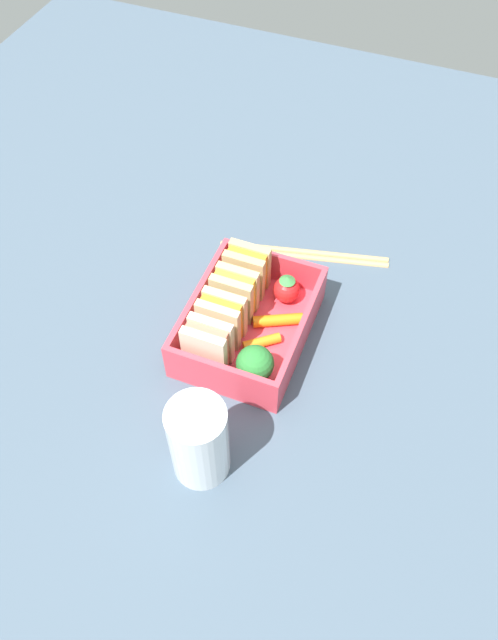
{
  "coord_description": "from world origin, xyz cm",
  "views": [
    {
      "loc": [
        -36.7,
        -14.25,
        55.45
      ],
      "look_at": [
        0.0,
        0.0,
        2.7
      ],
      "focal_mm": 35.0,
      "sensor_mm": 36.0,
      "label": 1
    }
  ],
  "objects_px": {
    "broccoli_floret": "(255,364)",
    "carrot_stick_left": "(262,342)",
    "carrot_stick_far_left": "(278,320)",
    "chopstick_pair": "(304,253)",
    "sandwich_center_right": "(247,270)",
    "sandwich_center_left": "(222,319)",
    "sandwich_left": "(208,345)",
    "strawberry_far_left": "(287,289)",
    "drinking_glass": "(199,441)",
    "sandwich_center": "(235,293)"
  },
  "relations": [
    {
      "from": "sandwich_center",
      "to": "chopstick_pair",
      "type": "bearing_deg",
      "value": -19.62
    },
    {
      "from": "sandwich_center",
      "to": "sandwich_center_right",
      "type": "xyz_separation_m",
      "value": [
        0.04,
        0.0,
        0.0
      ]
    },
    {
      "from": "sandwich_left",
      "to": "chopstick_pair",
      "type": "height_order",
      "value": "sandwich_left"
    },
    {
      "from": "sandwich_center_right",
      "to": "broccoli_floret",
      "type": "relative_size",
      "value": 1.24
    },
    {
      "from": "sandwich_center_left",
      "to": "carrot_stick_left",
      "type": "height_order",
      "value": "sandwich_center_left"
    },
    {
      "from": "strawberry_far_left",
      "to": "chopstick_pair",
      "type": "height_order",
      "value": "strawberry_far_left"
    },
    {
      "from": "sandwich_center_right",
      "to": "carrot_stick_left",
      "type": "distance_m",
      "value": 0.08
    },
    {
      "from": "carrot_stick_left",
      "to": "strawberry_far_left",
      "type": "bearing_deg",
      "value": -2.49
    },
    {
      "from": "sandwich_left",
      "to": "sandwich_center_right",
      "type": "bearing_deg",
      "value": 0.0
    },
    {
      "from": "broccoli_floret",
      "to": "sandwich_center_right",
      "type": "bearing_deg",
      "value": 25.12
    },
    {
      "from": "sandwich_left",
      "to": "strawberry_far_left",
      "type": "xyz_separation_m",
      "value": [
        0.11,
        -0.05,
        -0.01
      ]
    },
    {
      "from": "broccoli_floret",
      "to": "drinking_glass",
      "type": "bearing_deg",
      "value": 171.19
    },
    {
      "from": "sandwich_center_right",
      "to": "strawberry_far_left",
      "type": "xyz_separation_m",
      "value": [
        0.0,
        -0.05,
        -0.01
      ]
    },
    {
      "from": "broccoli_floret",
      "to": "carrot_stick_left",
      "type": "height_order",
      "value": "broccoli_floret"
    },
    {
      "from": "broccoli_floret",
      "to": "strawberry_far_left",
      "type": "distance_m",
      "value": 0.11
    },
    {
      "from": "carrot_stick_far_left",
      "to": "sandwich_center_right",
      "type": "bearing_deg",
      "value": 53.88
    },
    {
      "from": "sandwich_center_left",
      "to": "chopstick_pair",
      "type": "height_order",
      "value": "sandwich_center_left"
    },
    {
      "from": "sandwich_center_left",
      "to": "carrot_stick_far_left",
      "type": "bearing_deg",
      "value": -54.93
    },
    {
      "from": "sandwich_center_left",
      "to": "strawberry_far_left",
      "type": "relative_size",
      "value": 1.61
    },
    {
      "from": "sandwich_left",
      "to": "carrot_stick_far_left",
      "type": "xyz_separation_m",
      "value": [
        0.07,
        -0.05,
        -0.02
      ]
    },
    {
      "from": "sandwich_left",
      "to": "sandwich_center_left",
      "type": "distance_m",
      "value": 0.04
    },
    {
      "from": "sandwich_center",
      "to": "drinking_glass",
      "type": "xyz_separation_m",
      "value": [
        -0.17,
        -0.04,
        0.01
      ]
    },
    {
      "from": "carrot_stick_left",
      "to": "drinking_glass",
      "type": "bearing_deg",
      "value": 176.92
    },
    {
      "from": "sandwich_center_left",
      "to": "strawberry_far_left",
      "type": "height_order",
      "value": "sandwich_center_left"
    },
    {
      "from": "chopstick_pair",
      "to": "sandwich_center_left",
      "type": "bearing_deg",
      "value": 164.75
    },
    {
      "from": "sandwich_center_right",
      "to": "carrot_stick_far_left",
      "type": "height_order",
      "value": "sandwich_center_right"
    },
    {
      "from": "drinking_glass",
      "to": "sandwich_center_right",
      "type": "bearing_deg",
      "value": 9.79
    },
    {
      "from": "broccoli_floret",
      "to": "sandwich_center_left",
      "type": "bearing_deg",
      "value": 53.37
    },
    {
      "from": "carrot_stick_left",
      "to": "chopstick_pair",
      "type": "height_order",
      "value": "carrot_stick_left"
    },
    {
      "from": "sandwich_center_right",
      "to": "broccoli_floret",
      "type": "distance_m",
      "value": 0.12
    },
    {
      "from": "sandwich_left",
      "to": "carrot_stick_far_left",
      "type": "relative_size",
      "value": 1.07
    },
    {
      "from": "carrot_stick_far_left",
      "to": "drinking_glass",
      "type": "distance_m",
      "value": 0.18
    },
    {
      "from": "strawberry_far_left",
      "to": "chopstick_pair",
      "type": "distance_m",
      "value": 0.08
    },
    {
      "from": "sandwich_center_left",
      "to": "sandwich_center_right",
      "type": "height_order",
      "value": "same"
    },
    {
      "from": "sandwich_center",
      "to": "broccoli_floret",
      "type": "xyz_separation_m",
      "value": [
        -0.07,
        -0.05,
        -0.0
      ]
    },
    {
      "from": "carrot_stick_left",
      "to": "chopstick_pair",
      "type": "xyz_separation_m",
      "value": [
        0.15,
        0.0,
        -0.01
      ]
    },
    {
      "from": "sandwich_center_left",
      "to": "broccoli_floret",
      "type": "xyz_separation_m",
      "value": [
        -0.04,
        -0.05,
        -0.0
      ]
    },
    {
      "from": "sandwich_center_right",
      "to": "strawberry_far_left",
      "type": "relative_size",
      "value": 1.61
    },
    {
      "from": "carrot_stick_far_left",
      "to": "drinking_glass",
      "type": "height_order",
      "value": "drinking_glass"
    },
    {
      "from": "carrot_stick_left",
      "to": "carrot_stick_far_left",
      "type": "distance_m",
      "value": 0.03
    },
    {
      "from": "carrot_stick_left",
      "to": "strawberry_far_left",
      "type": "relative_size",
      "value": 1.12
    },
    {
      "from": "sandwich_center",
      "to": "carrot_stick_left",
      "type": "xyz_separation_m",
      "value": [
        -0.03,
        -0.04,
        -0.02
      ]
    },
    {
      "from": "sandwich_center",
      "to": "sandwich_center_right",
      "type": "bearing_deg",
      "value": 0.0
    },
    {
      "from": "sandwich_center_right",
      "to": "broccoli_floret",
      "type": "bearing_deg",
      "value": -154.88
    },
    {
      "from": "broccoli_floret",
      "to": "carrot_stick_left",
      "type": "distance_m",
      "value": 0.05
    },
    {
      "from": "broccoli_floret",
      "to": "carrot_stick_far_left",
      "type": "xyz_separation_m",
      "value": [
        0.07,
        0.0,
        -0.02
      ]
    },
    {
      "from": "sandwich_center_left",
      "to": "sandwich_center_right",
      "type": "relative_size",
      "value": 1.0
    },
    {
      "from": "sandwich_center_right",
      "to": "carrot_stick_far_left",
      "type": "relative_size",
      "value": 1.07
    },
    {
      "from": "sandwich_center_left",
      "to": "chopstick_pair",
      "type": "bearing_deg",
      "value": -15.25
    },
    {
      "from": "carrot_stick_far_left",
      "to": "broccoli_floret",
      "type": "bearing_deg",
      "value": -178.8
    }
  ]
}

